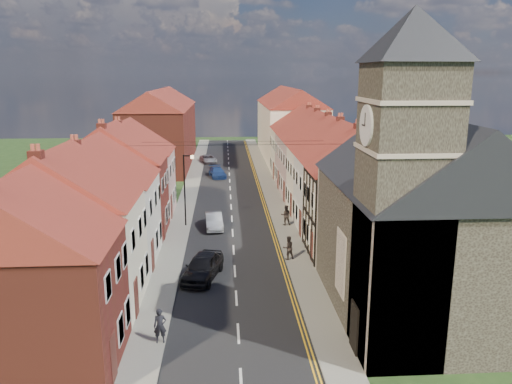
# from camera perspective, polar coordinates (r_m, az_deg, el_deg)

# --- Properties ---
(ground) EXTENTS (160.00, 160.00, 0.00)m
(ground) POSITION_cam_1_polar(r_m,az_deg,el_deg) (24.00, -1.89, -18.21)
(ground) COLOR #2F481F
(ground) RESTS_ON ground
(road) EXTENTS (7.00, 90.00, 0.02)m
(road) POSITION_cam_1_polar(r_m,az_deg,el_deg) (51.97, -2.92, -0.57)
(road) COLOR black
(road) RESTS_ON ground
(pavement_left) EXTENTS (1.80, 90.00, 0.12)m
(pavement_left) POSITION_cam_1_polar(r_m,az_deg,el_deg) (52.09, -7.77, -0.59)
(pavement_left) COLOR gray
(pavement_left) RESTS_ON ground
(pavement_right) EXTENTS (1.80, 90.00, 0.12)m
(pavement_right) POSITION_cam_1_polar(r_m,az_deg,el_deg) (52.19, 1.91, -0.44)
(pavement_right) COLOR gray
(pavement_right) RESTS_ON ground
(church) EXTENTS (11.25, 14.25, 15.20)m
(church) POSITION_cam_1_polar(r_m,az_deg,el_deg) (26.58, 18.38, -1.88)
(church) COLOR #2C241F
(church) RESTS_ON ground
(cottage_r_tudor) EXTENTS (8.30, 5.20, 9.00)m
(cottage_r_tudor) POSITION_cam_1_polar(r_m,az_deg,el_deg) (35.48, 12.52, -0.11)
(cottage_r_tudor) COLOR #F5EBCE
(cottage_r_tudor) RESTS_ON ground
(cottage_r_white_near) EXTENTS (8.30, 6.00, 9.00)m
(cottage_r_white_near) POSITION_cam_1_polar(r_m,az_deg,el_deg) (40.57, 10.49, 1.69)
(cottage_r_white_near) COLOR beige
(cottage_r_white_near) RESTS_ON ground
(cottage_r_cream_mid) EXTENTS (8.30, 5.20, 9.00)m
(cottage_r_cream_mid) POSITION_cam_1_polar(r_m,az_deg,el_deg) (45.73, 8.87, 3.08)
(cottage_r_cream_mid) COLOR #F5EBCE
(cottage_r_cream_mid) RESTS_ON ground
(cottage_r_pink) EXTENTS (8.30, 6.00, 9.00)m
(cottage_r_pink) POSITION_cam_1_polar(r_m,az_deg,el_deg) (50.94, 7.58, 4.17)
(cottage_r_pink) COLOR beige
(cottage_r_pink) RESTS_ON ground
(cottage_r_white_far) EXTENTS (8.30, 5.20, 9.00)m
(cottage_r_white_far) POSITION_cam_1_polar(r_m,az_deg,el_deg) (56.18, 6.53, 5.07)
(cottage_r_white_far) COLOR beige
(cottage_r_white_far) RESTS_ON ground
(cottage_r_cream_far) EXTENTS (8.30, 6.00, 9.00)m
(cottage_r_cream_far) POSITION_cam_1_polar(r_m,az_deg,el_deg) (61.45, 5.65, 5.80)
(cottage_r_cream_far) COLOR #F5EBCE
(cottage_r_cream_far) RESTS_ON ground
(cottage_l_brick_near) EXTENTS (8.30, 5.70, 8.80)m
(cottage_l_brick_near) POSITION_cam_1_polar(r_m,az_deg,el_deg) (23.47, -25.56, -8.43)
(cottage_l_brick_near) COLOR maroon
(cottage_l_brick_near) RESTS_ON ground
(cottage_l_cream) EXTENTS (8.30, 6.30, 9.10)m
(cottage_l_cream) POSITION_cam_1_polar(r_m,az_deg,el_deg) (28.57, -21.37, -3.91)
(cottage_l_cream) COLOR #F5EBCE
(cottage_l_cream) RESTS_ON ground
(cottage_l_white) EXTENTS (8.30, 6.90, 8.80)m
(cottage_l_white) POSITION_cam_1_polar(r_m,az_deg,el_deg) (34.52, -18.21, -1.02)
(cottage_l_white) COLOR beige
(cottage_l_white) RESTS_ON ground
(cottage_l_brick_mid) EXTENTS (8.30, 5.70, 9.10)m
(cottage_l_brick_mid) POSITION_cam_1_polar(r_m,az_deg,el_deg) (40.27, -16.12, 1.37)
(cottage_l_brick_mid) COLOR maroon
(cottage_l_brick_mid) RESTS_ON ground
(cottage_l_pink) EXTENTS (8.30, 6.30, 8.80)m
(cottage_l_pink) POSITION_cam_1_polar(r_m,az_deg,el_deg) (45.87, -14.59, 2.70)
(cottage_l_pink) COLOR beige
(cottage_l_pink) RESTS_ON ground
(block_right_far) EXTENTS (8.30, 24.20, 10.50)m
(block_right_far) POSITION_cam_1_polar(r_m,az_deg,el_deg) (76.40, 3.83, 7.95)
(block_right_far) COLOR #F5EBCE
(block_right_far) RESTS_ON ground
(block_left_far) EXTENTS (8.30, 24.20, 10.50)m
(block_left_far) POSITION_cam_1_polar(r_m,az_deg,el_deg) (71.33, -10.75, 7.36)
(block_left_far) COLOR maroon
(block_left_far) RESTS_ON ground
(lamppost) EXTENTS (0.88, 0.15, 6.00)m
(lamppost) POSITION_cam_1_polar(r_m,az_deg,el_deg) (41.55, -8.05, 0.74)
(lamppost) COLOR black
(lamppost) RESTS_ON pavement_left
(car_near) EXTENTS (2.95, 4.90, 1.56)m
(car_near) POSITION_cam_1_polar(r_m,az_deg,el_deg) (31.73, -6.12, -8.48)
(car_near) COLOR black
(car_near) RESTS_ON ground
(car_mid) EXTENTS (1.65, 3.98, 1.28)m
(car_mid) POSITION_cam_1_polar(r_m,az_deg,el_deg) (41.59, -4.84, -3.29)
(car_mid) COLOR #A8ABAF
(car_mid) RESTS_ON ground
(car_far) EXTENTS (2.49, 4.50, 1.24)m
(car_far) POSITION_cam_1_polar(r_m,az_deg,el_deg) (61.85, -4.45, 2.26)
(car_far) COLOR navy
(car_far) RESTS_ON ground
(car_distant) EXTENTS (2.84, 4.45, 1.14)m
(car_distant) POSITION_cam_1_polar(r_m,az_deg,el_deg) (71.99, -5.47, 3.79)
(car_distant) COLOR #ABABB2
(car_distant) RESTS_ON ground
(pedestrian_left) EXTENTS (0.65, 0.47, 1.69)m
(pedestrian_left) POSITION_cam_1_polar(r_m,az_deg,el_deg) (24.78, -10.91, -14.80)
(pedestrian_left) COLOR #232328
(pedestrian_left) RESTS_ON pavement_left
(pedestrian_right) EXTENTS (0.95, 0.83, 1.64)m
(pedestrian_right) POSITION_cam_1_polar(r_m,az_deg,el_deg) (34.40, 3.69, -6.37)
(pedestrian_right) COLOR #2B2422
(pedestrian_right) RESTS_ON pavement_right
(pedestrian_right_b) EXTENTS (0.86, 0.68, 1.71)m
(pedestrian_right_b) POSITION_cam_1_polar(r_m,az_deg,el_deg) (41.93, 3.42, -2.65)
(pedestrian_right_b) COLOR #2A2322
(pedestrian_right_b) RESTS_ON pavement_right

